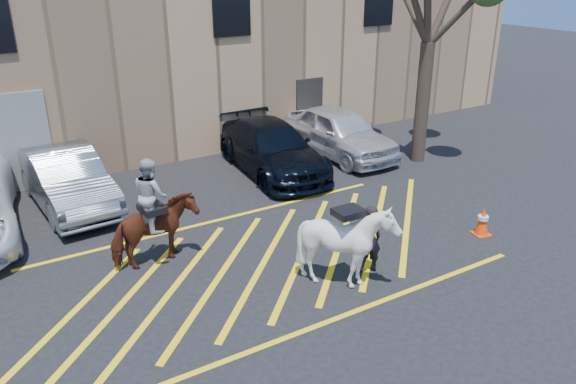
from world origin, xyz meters
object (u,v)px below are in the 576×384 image
car_silver_sedan (67,179)px  handler (369,239)px  mounted_bay (154,223)px  car_blue_suv (272,148)px  car_white_suv (339,132)px  saddled_white (347,244)px  traffic_cone (483,221)px

car_silver_sedan → handler: (4.63, -6.86, -0.01)m
mounted_bay → car_blue_suv: bearing=36.4°
car_white_suv → saddled_white: bearing=-126.1°
car_blue_suv → mounted_bay: (-5.04, -3.72, 0.23)m
car_blue_suv → traffic_cone: (2.08, -6.46, -0.38)m
handler → mounted_bay: bearing=-19.4°
car_blue_suv → car_white_suv: car_white_suv is taller
car_blue_suv → car_white_suv: 2.71m
car_blue_suv → saddled_white: bearing=-101.6°
car_white_suv → saddled_white: size_ratio=2.60×
car_white_suv → handler: (-4.05, -6.53, -0.04)m
handler → mounted_bay: 4.55m
car_blue_suv → handler: bearing=-96.1°
car_silver_sedan → mounted_bay: (0.94, -4.22, 0.21)m
handler → traffic_cone: size_ratio=2.07×
handler → saddled_white: bearing=30.5°
car_silver_sedan → car_white_suv: (8.69, -0.33, 0.04)m
car_white_suv → mounted_bay: mounted_bay is taller
traffic_cone → car_white_suv: bearing=84.6°
mounted_bay → saddled_white: (2.99, -2.82, -0.07)m
car_white_suv → car_blue_suv: bearing=-177.0°
car_white_suv → handler: 7.69m
handler → saddled_white: size_ratio=0.84×
car_silver_sedan → mounted_bay: bearing=-81.1°
car_blue_suv → mounted_bay: size_ratio=2.14×
mounted_bay → traffic_cone: mounted_bay is taller
car_blue_suv → saddled_white: size_ratio=2.86×
car_blue_suv → mounted_bay: mounted_bay is taller
handler → traffic_cone: bearing=-165.5°
car_blue_suv → car_silver_sedan: bearing=-178.9°
saddled_white → traffic_cone: (4.13, 0.08, -0.54)m
saddled_white → traffic_cone: bearing=1.1°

